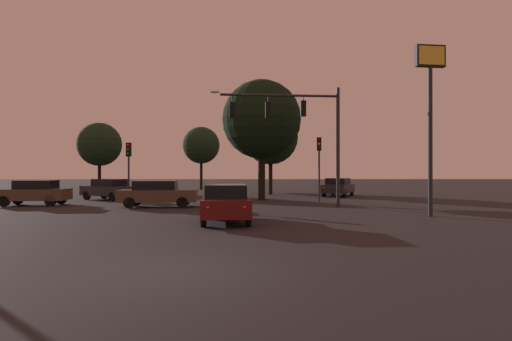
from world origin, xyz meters
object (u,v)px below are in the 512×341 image
at_px(tree_behind_sign, 201,145).
at_px(tree_center_horizon, 262,120).
at_px(car_crossing_left, 158,193).
at_px(tree_right_cluster, 99,144).
at_px(traffic_light_corner_right, 319,156).
at_px(traffic_light_corner_left, 129,160).
at_px(car_nearside_lane, 225,202).
at_px(car_parked_lot, 108,189).
at_px(store_sign_illuminated, 430,92).
at_px(tree_left_far, 271,137).
at_px(traffic_signal_mast_arm, 297,121).
at_px(car_far_lane, 338,187).
at_px(car_crossing_right, 34,192).

height_order(tree_behind_sign, tree_center_horizon, tree_center_horizon).
bearing_deg(car_crossing_left, tree_right_cluster, 117.93).
relative_size(traffic_light_corner_right, tree_right_cluster, 0.60).
relative_size(car_crossing_left, tree_center_horizon, 0.53).
distance_m(traffic_light_corner_left, car_nearside_lane, 12.49).
xyz_separation_m(car_parked_lot, store_sign_illuminated, (18.42, -11.40, 4.85)).
height_order(tree_behind_sign, tree_left_far, tree_left_far).
xyz_separation_m(traffic_signal_mast_arm, traffic_light_corner_left, (-10.55, 3.31, -2.12)).
bearing_deg(tree_behind_sign, traffic_signal_mast_arm, -70.93).
bearing_deg(traffic_signal_mast_arm, traffic_light_corner_right, 64.66).
bearing_deg(tree_behind_sign, tree_right_cluster, -161.48).
xyz_separation_m(traffic_signal_mast_arm, car_crossing_left, (-8.02, 0.36, -4.12)).
bearing_deg(car_nearside_lane, tree_center_horizon, 81.79).
height_order(tree_left_far, tree_center_horizon, tree_center_horizon).
height_order(car_far_lane, tree_right_cluster, tree_right_cluster).
bearing_deg(tree_right_cluster, car_crossing_right, -81.35).
xyz_separation_m(traffic_signal_mast_arm, tree_behind_sign, (-8.20, 23.73, 0.17)).
distance_m(car_nearside_lane, car_crossing_left, 8.48).
xyz_separation_m(traffic_light_corner_left, car_nearside_lane, (6.86, -10.24, -2.00)).
bearing_deg(tree_center_horizon, car_crossing_right, -162.41).
distance_m(car_crossing_right, tree_behind_sign, 23.74).
xyz_separation_m(traffic_light_corner_left, tree_left_far, (9.78, 10.29, 2.39)).
height_order(traffic_light_corner_left, car_crossing_left, traffic_light_corner_left).
distance_m(traffic_signal_mast_arm, tree_right_cluster, 27.47).
height_order(tree_left_far, tree_right_cluster, tree_left_far).
bearing_deg(tree_behind_sign, traffic_light_corner_right, -62.28).
bearing_deg(car_parked_lot, store_sign_illuminated, -31.74).
bearing_deg(tree_left_far, car_crossing_right, -141.31).
relative_size(car_nearside_lane, tree_left_far, 0.57).
distance_m(car_far_lane, tree_right_cluster, 25.58).
relative_size(car_crossing_left, store_sign_illuminated, 0.58).
height_order(car_crossing_right, car_far_lane, same).
bearing_deg(tree_right_cluster, tree_left_far, -20.52).
xyz_separation_m(car_parked_lot, tree_center_horizon, (11.10, -0.43, 5.00)).
xyz_separation_m(tree_left_far, tree_center_horizon, (-1.05, -7.56, 0.60)).
bearing_deg(store_sign_illuminated, car_crossing_right, 162.84).
bearing_deg(car_parked_lot, car_crossing_right, -120.13).
bearing_deg(car_crossing_right, tree_right_cluster, 98.65).
bearing_deg(car_far_lane, traffic_light_corner_right, -113.40).
bearing_deg(store_sign_illuminated, traffic_light_corner_right, 110.73).
xyz_separation_m(store_sign_illuminated, tree_behind_sign, (-13.71, 28.66, -0.56)).
xyz_separation_m(car_crossing_right, tree_center_horizon, (13.90, 4.41, 4.99)).
xyz_separation_m(traffic_light_corner_left, car_far_lane, (15.24, 7.10, -2.00)).
xyz_separation_m(car_nearside_lane, tree_right_cluster, (-14.87, 27.19, 4.15)).
height_order(car_far_lane, tree_behind_sign, tree_behind_sign).
height_order(traffic_signal_mast_arm, tree_left_far, tree_left_far).
bearing_deg(traffic_signal_mast_arm, tree_center_horizon, 106.81).
distance_m(traffic_light_corner_left, tree_center_horizon, 9.62).
relative_size(car_crossing_left, tree_right_cluster, 0.63).
distance_m(car_crossing_left, car_far_lane, 16.20).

